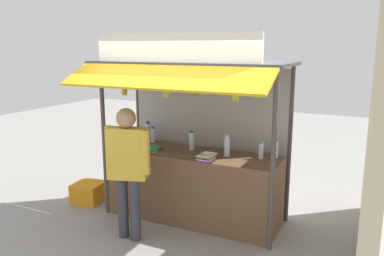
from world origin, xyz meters
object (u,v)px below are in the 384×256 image
at_px(water_bottle_front_left, 153,135).
at_px(magazine_stack_mid_left, 207,157).
at_px(banana_bunch_inner_left, 236,94).
at_px(plastic_crate, 89,192).
at_px(water_bottle_far_left, 148,132).
at_px(banana_bunch_leftmost, 195,89).
at_px(water_bottle_center, 227,146).
at_px(water_bottle_back_left, 261,151).
at_px(water_bottle_far_right, 276,150).
at_px(banana_bunch_rightmost, 124,90).
at_px(vendor_person, 128,162).
at_px(water_bottle_front_right, 192,140).
at_px(banana_bunch_inner_right, 166,92).
at_px(magazine_stack_mid_right, 152,149).

relative_size(water_bottle_front_left, magazine_stack_mid_left, 0.87).
xyz_separation_m(banana_bunch_inner_left, plastic_crate, (-2.54, 0.29, -1.74)).
bearing_deg(water_bottle_far_left, banana_bunch_leftmost, -32.88).
xyz_separation_m(magazine_stack_mid_left, banana_bunch_leftmost, (-0.05, -0.24, 0.90)).
height_order(water_bottle_center, water_bottle_back_left, water_bottle_center).
bearing_deg(water_bottle_far_right, banana_bunch_rightmost, -158.93).
relative_size(water_bottle_back_left, banana_bunch_inner_left, 0.76).
bearing_deg(vendor_person, water_bottle_front_right, -128.55).
bearing_deg(banana_bunch_rightmost, plastic_crate, 163.14).
bearing_deg(banana_bunch_inner_right, banana_bunch_rightmost, -179.94).
bearing_deg(magazine_stack_mid_right, magazine_stack_mid_left, -6.09).
distance_m(banana_bunch_rightmost, vendor_person, 1.00).
bearing_deg(water_bottle_front_right, water_bottle_center, -10.57).
distance_m(water_bottle_front_left, banana_bunch_rightmost, 1.08).
height_order(vendor_person, plastic_crate, vendor_person).
bearing_deg(vendor_person, water_bottle_center, -154.43).
xyz_separation_m(water_bottle_front_left, magazine_stack_mid_right, (0.24, -0.42, -0.10)).
bearing_deg(banana_bunch_inner_right, banana_bunch_inner_left, 0.02).
relative_size(water_bottle_back_left, banana_bunch_rightmost, 0.73).
xyz_separation_m(water_bottle_center, banana_bunch_inner_left, (0.29, -0.52, 0.77)).
xyz_separation_m(water_bottle_far_left, water_bottle_front_right, (0.83, -0.14, -0.02)).
bearing_deg(banana_bunch_inner_left, magazine_stack_mid_left, 152.96).
height_order(water_bottle_front_right, banana_bunch_rightmost, banana_bunch_rightmost).
relative_size(water_bottle_far_right, banana_bunch_rightmost, 0.70).
bearing_deg(water_bottle_far_left, water_bottle_back_left, -5.16).
relative_size(water_bottle_far_left, banana_bunch_inner_left, 1.04).
height_order(water_bottle_center, banana_bunch_inner_left, banana_bunch_inner_left).
bearing_deg(vendor_person, banana_bunch_inner_left, 179.79).
bearing_deg(water_bottle_far_right, banana_bunch_inner_left, -113.78).
xyz_separation_m(water_bottle_far_left, banana_bunch_inner_right, (0.78, -0.77, 0.74)).
bearing_deg(magazine_stack_mid_right, banana_bunch_rightmost, -120.58).
xyz_separation_m(water_bottle_back_left, banana_bunch_inner_right, (-1.08, -0.60, 0.78)).
distance_m(water_bottle_back_left, plastic_crate, 2.87).
relative_size(water_bottle_far_left, magazine_stack_mid_right, 1.06).
bearing_deg(magazine_stack_mid_right, water_bottle_back_left, 9.85).
distance_m(banana_bunch_rightmost, plastic_crate, 2.00).
distance_m(water_bottle_front_right, water_bottle_far_right, 1.20).
height_order(water_bottle_front_right, water_bottle_center, water_bottle_center).
height_order(water_bottle_back_left, banana_bunch_inner_right, banana_bunch_inner_right).
distance_m(magazine_stack_mid_right, banana_bunch_rightmost, 0.95).
xyz_separation_m(banana_bunch_inner_left, banana_bunch_leftmost, (-0.52, -0.00, 0.03)).
xyz_separation_m(water_bottle_far_left, magazine_stack_mid_right, (0.34, -0.43, -0.13)).
height_order(magazine_stack_mid_right, banana_bunch_inner_right, banana_bunch_inner_right).
relative_size(water_bottle_center, magazine_stack_mid_right, 0.98).
distance_m(water_bottle_back_left, banana_bunch_inner_right, 1.46).
height_order(water_bottle_back_left, banana_bunch_leftmost, banana_bunch_leftmost).
relative_size(water_bottle_front_right, banana_bunch_inner_right, 0.88).
xyz_separation_m(banana_bunch_inner_right, banana_bunch_inner_left, (0.93, 0.00, 0.02)).
bearing_deg(plastic_crate, banana_bunch_inner_right, -10.35).
relative_size(magazine_stack_mid_left, plastic_crate, 0.65).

